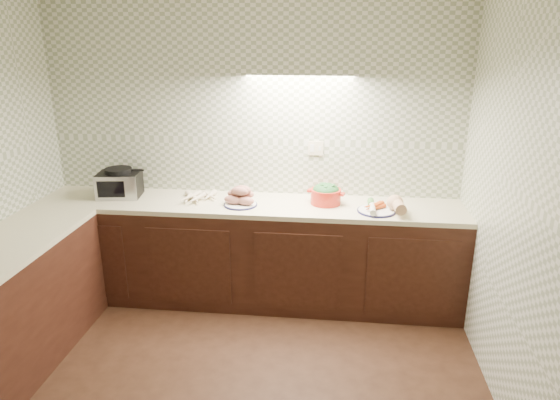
# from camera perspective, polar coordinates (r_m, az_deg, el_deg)

# --- Properties ---
(room) EXTENTS (3.60, 3.60, 2.60)m
(room) POSITION_cam_1_polar(r_m,az_deg,el_deg) (2.60, -9.77, 4.19)
(room) COLOR black
(room) RESTS_ON ground
(counter) EXTENTS (3.60, 3.60, 0.90)m
(counter) POSITION_cam_1_polar(r_m,az_deg,el_deg) (3.86, -15.92, -10.23)
(counter) COLOR black
(counter) RESTS_ON ground
(toaster_oven) EXTENTS (0.39, 0.32, 0.25)m
(toaster_oven) POSITION_cam_1_polar(r_m,az_deg,el_deg) (4.56, -17.89, 1.82)
(toaster_oven) COLOR black
(toaster_oven) RESTS_ON counter
(parsnip_pile) EXTENTS (0.37, 0.39, 0.07)m
(parsnip_pile) POSITION_cam_1_polar(r_m,az_deg,el_deg) (4.33, -9.67, 0.39)
(parsnip_pile) COLOR beige
(parsnip_pile) RESTS_ON counter
(sweet_potato_plate) EXTENTS (0.28, 0.28, 0.17)m
(sweet_potato_plate) POSITION_cam_1_polar(r_m,az_deg,el_deg) (4.14, -4.51, 0.29)
(sweet_potato_plate) COLOR #111039
(sweet_potato_plate) RESTS_ON counter
(onion_bowl) EXTENTS (0.14, 0.14, 0.11)m
(onion_bowl) POSITION_cam_1_polar(r_m,az_deg,el_deg) (4.33, -4.68, 0.74)
(onion_bowl) COLOR black
(onion_bowl) RESTS_ON counter
(dutch_oven) EXTENTS (0.32, 0.31, 0.18)m
(dutch_oven) POSITION_cam_1_polar(r_m,az_deg,el_deg) (4.18, 5.26, 0.70)
(dutch_oven) COLOR red
(dutch_oven) RESTS_ON counter
(veg_plate) EXTENTS (0.37, 0.31, 0.14)m
(veg_plate) POSITION_cam_1_polar(r_m,az_deg,el_deg) (4.07, 11.90, -0.62)
(veg_plate) COLOR #111039
(veg_plate) RESTS_ON counter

